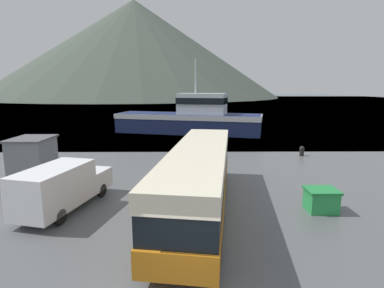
% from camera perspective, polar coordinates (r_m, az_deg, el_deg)
% --- Properties ---
extents(water_surface, '(240.00, 240.00, 0.00)m').
position_cam_1_polar(water_surface, '(147.14, -0.62, 8.42)').
color(water_surface, '#3D5160').
rests_on(water_surface, ground).
extents(hill_backdrop, '(176.33, 176.33, 58.72)m').
position_cam_1_polar(hill_backdrop, '(200.02, -10.78, 17.27)').
color(hill_backdrop, '#424C42').
rests_on(hill_backdrop, ground).
extents(tour_bus, '(4.26, 12.93, 3.07)m').
position_cam_1_polar(tour_bus, '(14.36, 1.44, -5.93)').
color(tour_bus, '#B26614').
rests_on(tour_bus, ground).
extents(delivery_van, '(3.20, 5.95, 2.26)m').
position_cam_1_polar(delivery_van, '(15.78, -23.42, -7.35)').
color(delivery_van, silver).
rests_on(delivery_van, ground).
extents(fishing_boat, '(19.45, 9.66, 9.46)m').
position_cam_1_polar(fishing_boat, '(39.14, -0.18, 4.95)').
color(fishing_boat, '#19234C').
rests_on(fishing_boat, water_surface).
extents(storage_bin, '(1.46, 1.26, 1.10)m').
position_cam_1_polar(storage_bin, '(15.84, 23.38, -9.74)').
color(storage_bin, green).
rests_on(storage_bin, ground).
extents(dock_kiosk, '(2.45, 3.06, 2.55)m').
position_cam_1_polar(dock_kiosk, '(22.93, -28.06, -2.06)').
color(dock_kiosk, slate).
rests_on(dock_kiosk, ground).
extents(small_boat, '(5.10, 6.12, 0.86)m').
position_cam_1_polar(small_boat, '(40.68, 2.17, 3.03)').
color(small_boat, black).
rests_on(small_boat, water_surface).
extents(mooring_bollard, '(0.43, 0.43, 0.86)m').
position_cam_1_polar(mooring_bollard, '(27.71, 20.19, -1.18)').
color(mooring_bollard, black).
rests_on(mooring_bollard, ground).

